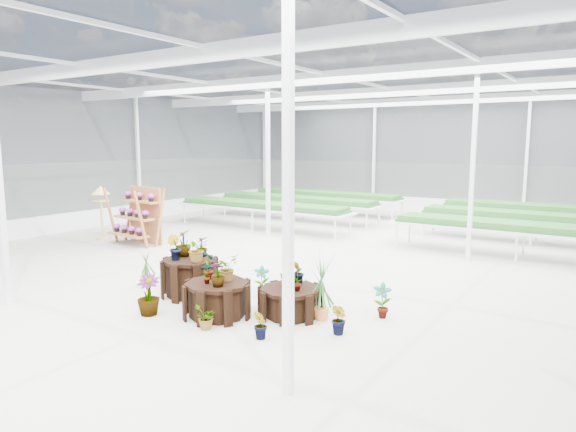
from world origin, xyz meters
The scene contains 10 objects.
ground_plane centered at (0.00, 0.00, 0.00)m, with size 24.00×24.00×0.00m, color gray.
greenhouse_shell centered at (0.00, 0.00, 2.25)m, with size 18.00×24.00×4.50m, color white, non-canonical shape.
steel_frame centered at (0.00, 0.00, 2.25)m, with size 18.00×24.00×4.50m, color silver, non-canonical shape.
nursery_benches centered at (0.00, 7.20, 0.42)m, with size 16.00×7.00×0.84m, color silver, non-canonical shape.
plinth_tall centered at (-0.63, -1.84, 0.35)m, with size 1.04×1.04×0.71m, color black.
plinth_mid centered at (0.57, -2.44, 0.29)m, with size 1.10×1.10×0.58m, color black.
plinth_low centered at (1.57, -1.74, 0.24)m, with size 1.07×1.07×0.48m, color black.
shelf_rack centered at (-5.38, 0.89, 0.81)m, with size 1.53×0.81×1.62m, color #965731, non-canonical shape.
bird_table centered at (-6.72, 0.79, 0.80)m, with size 0.38×0.38×1.61m, color tan, non-canonical shape.
nursery_plants centered at (0.18, -1.78, 0.52)m, with size 5.08×2.60×1.25m.
Camera 1 is at (6.06, -8.65, 2.88)m, focal length 32.00 mm.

